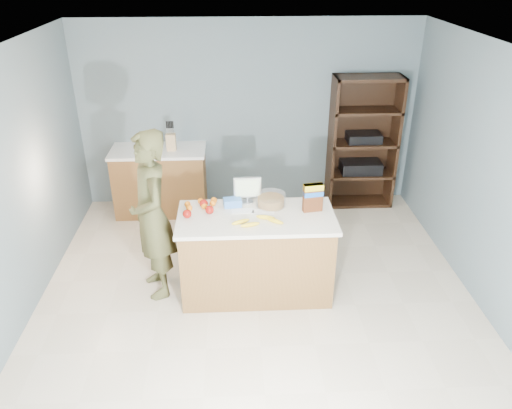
{
  "coord_description": "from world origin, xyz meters",
  "views": [
    {
      "loc": [
        -0.22,
        -4.01,
        3.24
      ],
      "look_at": [
        0.0,
        0.35,
        1.0
      ],
      "focal_mm": 35.0,
      "sensor_mm": 36.0,
      "label": 1
    }
  ],
  "objects_px": {
    "shelving_unit": "(362,144)",
    "tv": "(247,188)",
    "person": "(152,216)",
    "cereal_box": "(313,196)",
    "counter_peninsula": "(256,257)"
  },
  "relations": [
    {
      "from": "shelving_unit",
      "to": "tv",
      "type": "xyz_separation_m",
      "value": [
        -1.63,
        -1.75,
        0.19
      ]
    },
    {
      "from": "counter_peninsula",
      "to": "cereal_box",
      "type": "xyz_separation_m",
      "value": [
        0.57,
        0.08,
        0.65
      ]
    },
    {
      "from": "person",
      "to": "tv",
      "type": "bearing_deg",
      "value": 82.32
    },
    {
      "from": "tv",
      "to": "cereal_box",
      "type": "height_order",
      "value": "cereal_box"
    },
    {
      "from": "shelving_unit",
      "to": "tv",
      "type": "bearing_deg",
      "value": -132.95
    },
    {
      "from": "shelving_unit",
      "to": "person",
      "type": "bearing_deg",
      "value": -142.71
    },
    {
      "from": "shelving_unit",
      "to": "person",
      "type": "relative_size",
      "value": 1.02
    },
    {
      "from": "person",
      "to": "cereal_box",
      "type": "height_order",
      "value": "person"
    },
    {
      "from": "person",
      "to": "shelving_unit",
      "type": "bearing_deg",
      "value": 106.61
    },
    {
      "from": "shelving_unit",
      "to": "cereal_box",
      "type": "bearing_deg",
      "value": -116.57
    },
    {
      "from": "counter_peninsula",
      "to": "shelving_unit",
      "type": "bearing_deg",
      "value": 52.89
    },
    {
      "from": "person",
      "to": "tv",
      "type": "height_order",
      "value": "person"
    },
    {
      "from": "counter_peninsula",
      "to": "person",
      "type": "xyz_separation_m",
      "value": [
        -1.03,
        0.08,
        0.47
      ]
    },
    {
      "from": "person",
      "to": "cereal_box",
      "type": "relative_size",
      "value": 6.06
    },
    {
      "from": "shelving_unit",
      "to": "person",
      "type": "xyz_separation_m",
      "value": [
        -2.58,
        -1.97,
        0.02
      ]
    }
  ]
}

